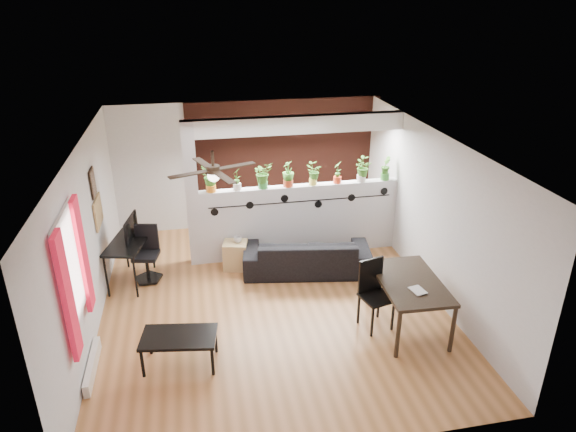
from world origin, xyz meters
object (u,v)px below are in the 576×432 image
(cube_shelf, at_px, (236,255))
(ceiling_fan, at_px, (213,172))
(potted_plant_6, at_px, (362,169))
(office_chair, at_px, (147,257))
(potted_plant_3, at_px, (288,173))
(potted_plant_5, at_px, (338,172))
(computer_desk, at_px, (128,245))
(potted_plant_0, at_px, (210,178))
(coffee_table, at_px, (179,339))
(dining_table, at_px, (410,285))
(folding_chair, at_px, (373,288))
(sofa, at_px, (307,255))
(cup, at_px, (238,239))
(potted_plant_7, at_px, (386,168))
(potted_plant_2, at_px, (263,175))
(potted_plant_1, at_px, (237,178))
(potted_plant_4, at_px, (313,173))

(cube_shelf, bearing_deg, ceiling_fan, -90.95)
(potted_plant_6, height_order, office_chair, potted_plant_6)
(potted_plant_3, bearing_deg, potted_plant_6, 0.00)
(potted_plant_5, height_order, computer_desk, potted_plant_5)
(potted_plant_0, relative_size, cube_shelf, 0.93)
(ceiling_fan, height_order, office_chair, ceiling_fan)
(computer_desk, xyz_separation_m, office_chair, (0.27, 0.04, -0.26))
(potted_plant_5, height_order, cube_shelf, potted_plant_5)
(potted_plant_3, height_order, office_chair, potted_plant_3)
(coffee_table, bearing_deg, dining_table, 3.99)
(ceiling_fan, height_order, folding_chair, ceiling_fan)
(sofa, relative_size, coffee_table, 2.01)
(cube_shelf, height_order, coffee_table, cube_shelf)
(coffee_table, bearing_deg, potted_plant_3, 54.33)
(cup, bearing_deg, cube_shelf, 180.00)
(sofa, bearing_deg, potted_plant_7, -147.79)
(sofa, xyz_separation_m, office_chair, (-2.70, 0.25, 0.11))
(potted_plant_0, height_order, potted_plant_5, potted_plant_0)
(potted_plant_0, xyz_separation_m, potted_plant_7, (3.16, 0.00, -0.01))
(ceiling_fan, bearing_deg, coffee_table, -122.33)
(potted_plant_6, relative_size, potted_plant_7, 1.01)
(potted_plant_2, bearing_deg, ceiling_fan, -117.14)
(potted_plant_2, distance_m, potted_plant_6, 1.81)
(ceiling_fan, relative_size, potted_plant_7, 2.72)
(potted_plant_1, height_order, sofa, potted_plant_1)
(cube_shelf, height_order, office_chair, office_chair)
(cube_shelf, distance_m, cup, 0.31)
(folding_chair, bearing_deg, potted_plant_3, 108.13)
(potted_plant_5, height_order, potted_plant_7, potted_plant_7)
(potted_plant_6, bearing_deg, potted_plant_7, 0.00)
(potted_plant_1, bearing_deg, cup, -100.10)
(potted_plant_5, bearing_deg, ceiling_fan, -141.67)
(potted_plant_2, xyz_separation_m, folding_chair, (1.23, -2.39, -0.98))
(potted_plant_5, relative_size, dining_table, 0.28)
(ceiling_fan, xyz_separation_m, potted_plant_4, (1.83, 1.80, -0.75))
(potted_plant_5, relative_size, cube_shelf, 0.81)
(potted_plant_3, relative_size, computer_desk, 0.42)
(potted_plant_5, bearing_deg, potted_plant_6, 0.00)
(potted_plant_1, xyz_separation_m, computer_desk, (-1.88, -0.47, -0.88))
(potted_plant_0, relative_size, computer_desk, 0.41)
(ceiling_fan, relative_size, office_chair, 1.26)
(ceiling_fan, bearing_deg, computer_desk, 136.58)
(cube_shelf, bearing_deg, potted_plant_0, 148.00)
(ceiling_fan, xyz_separation_m, computer_desk, (-1.41, 1.33, -1.63))
(potted_plant_4, height_order, office_chair, potted_plant_4)
(potted_plant_1, bearing_deg, dining_table, -49.55)
(potted_plant_0, height_order, coffee_table, potted_plant_0)
(potted_plant_6, distance_m, cup, 2.56)
(office_chair, xyz_separation_m, dining_table, (3.77, -2.11, 0.26))
(dining_table, height_order, folding_chair, folding_chair)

